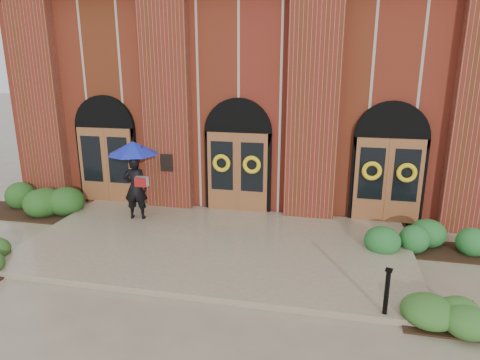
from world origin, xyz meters
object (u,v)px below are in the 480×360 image
(man_with_umbrella, at_px, (134,165))
(metal_post, at_px, (387,291))
(hedge_wall_left, at_px, (27,201))
(hedge_wall_right, at_px, (419,238))

(man_with_umbrella, relative_size, metal_post, 2.55)
(man_with_umbrella, height_order, hedge_wall_left, man_with_umbrella)
(metal_post, xyz_separation_m, hedge_wall_right, (1.19, 3.49, -0.30))
(hedge_wall_right, bearing_deg, hedge_wall_left, 178.77)
(hedge_wall_left, bearing_deg, hedge_wall_right, -1.23)
(hedge_wall_left, relative_size, hedge_wall_right, 1.23)
(man_with_umbrella, xyz_separation_m, hedge_wall_right, (8.02, -0.23, -1.47))
(metal_post, distance_m, hedge_wall_right, 3.70)
(man_with_umbrella, xyz_separation_m, hedge_wall_left, (-3.84, 0.03, -1.39))
(hedge_wall_left, bearing_deg, man_with_umbrella, -0.41)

